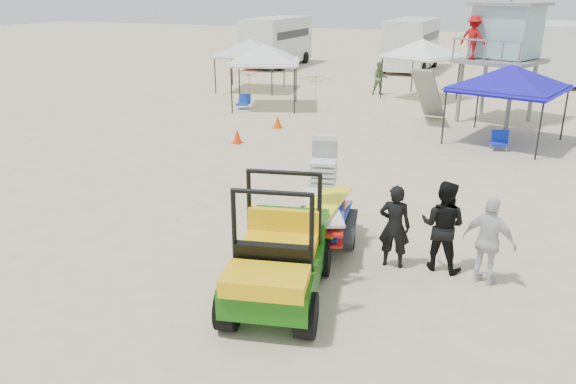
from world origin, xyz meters
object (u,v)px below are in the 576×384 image
at_px(man_left, 394,226).
at_px(canopy_blue, 511,69).
at_px(surf_trailer, 324,209).
at_px(utility_cart, 276,247).
at_px(lifeguard_tower, 501,36).

distance_m(man_left, canopy_blue, 11.00).
bearing_deg(man_left, surf_trailer, -15.77).
bearing_deg(utility_cart, canopy_blue, 77.51).
bearing_deg(canopy_blue, man_left, -96.96).
relative_size(utility_cart, lifeguard_tower, 0.68).
height_order(utility_cart, surf_trailer, utility_cart).
relative_size(utility_cart, man_left, 1.86).
distance_m(surf_trailer, man_left, 1.54).
bearing_deg(lifeguard_tower, man_left, -92.68).
distance_m(utility_cart, surf_trailer, 2.34).
xyz_separation_m(man_left, lifeguard_tower, (0.67, 14.23, 2.52)).
distance_m(utility_cart, lifeguard_tower, 16.59).
bearing_deg(lifeguard_tower, canopy_blue, -79.29).
distance_m(utility_cart, canopy_blue, 13.23).
xyz_separation_m(utility_cart, surf_trailer, (0.01, 2.34, -0.15)).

